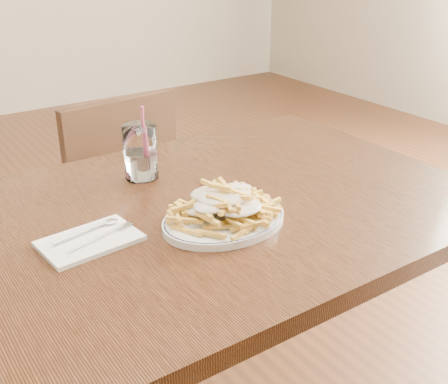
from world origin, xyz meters
TOP-DOWN VIEW (x-y plane):
  - table at (0.00, 0.00)m, footprint 1.20×0.80m
  - chair_far at (0.09, 0.70)m, footprint 0.42×0.42m
  - fries_plate at (-0.00, -0.09)m, footprint 0.31×0.29m
  - loaded_fries at (-0.00, -0.09)m, footprint 0.25×0.22m
  - napkin at (-0.25, -0.02)m, footprint 0.19×0.13m
  - cutlery at (-0.25, -0.01)m, footprint 0.17×0.10m
  - water_glass at (-0.03, 0.21)m, footprint 0.08×0.08m

SIDE VIEW (x-z plane):
  - chair_far at x=0.09m, z-range 0.06..0.88m
  - table at x=0.00m, z-range 0.30..1.05m
  - napkin at x=-0.25m, z-range 0.75..0.76m
  - fries_plate at x=0.00m, z-range 0.75..0.77m
  - cutlery at x=-0.25m, z-range 0.76..0.76m
  - loaded_fries at x=0.00m, z-range 0.77..0.83m
  - water_glass at x=-0.03m, z-range 0.72..0.89m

